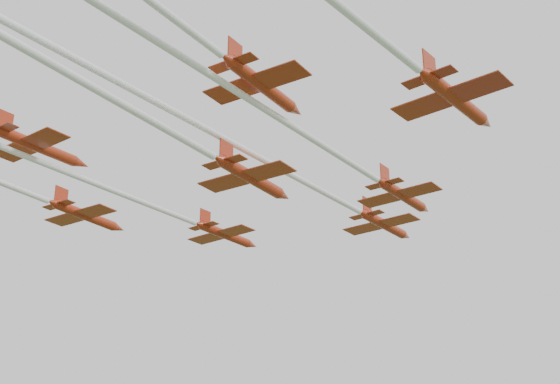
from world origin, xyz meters
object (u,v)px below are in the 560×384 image
Objects in this scene: jet_row3_right at (390,46)px; jet_row2_right at (349,162)px; jet_lead at (311,185)px; jet_row4_right at (168,14)px; jet_row3_mid at (135,111)px; jet_row2_left at (169,213)px.

jet_row2_right is at bearing 133.34° from jet_row3_right.
jet_lead is at bearing 144.58° from jet_row2_right.
jet_row4_right is (9.49, -32.66, -0.86)m from jet_lead.
jet_row3_mid is 1.28× the size of jet_row4_right.
jet_row2_right is at bearing 90.33° from jet_row4_right.
jet_row3_right reaches higher than jet_row3_mid.
jet_row4_right reaches higher than jet_row2_right.
jet_row2_left is at bearing -151.21° from jet_lead.
jet_row2_left is 22.24m from jet_row2_right.
jet_row3_mid is at bearing -111.57° from jet_row2_right.
jet_row2_left is 0.91× the size of jet_row2_right.
jet_lead reaches higher than jet_row4_right.
jet_row2_right is 21.46m from jet_row3_mid.
jet_row3_right is (34.57, -14.61, 0.55)m from jet_row2_left.
jet_lead reaches higher than jet_row2_right.
jet_row4_right reaches higher than jet_row2_left.
jet_row2_right is (22.22, 0.63, 0.49)m from jet_row2_left.
jet_row3_mid is (13.76, -19.08, -0.20)m from jet_row2_left.
jet_lead is 1.30× the size of jet_row3_right.
jet_row2_left is 0.87× the size of jet_row4_right.
jet_row3_mid is at bearing -51.52° from jet_row2_left.
jet_row4_right is at bearing -45.07° from jet_row2_left.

